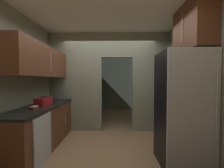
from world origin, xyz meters
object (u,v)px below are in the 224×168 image
(refrigerator, at_px, (182,109))
(book_stack, at_px, (34,108))
(dishwasher, at_px, (43,140))
(boombox, at_px, (44,101))

(refrigerator, xyz_separation_m, book_stack, (-2.61, 0.18, -0.02))
(refrigerator, xyz_separation_m, dishwasher, (-2.34, -0.03, -0.53))
(book_stack, bearing_deg, boombox, 91.09)
(boombox, bearing_deg, refrigerator, -11.93)
(refrigerator, xyz_separation_m, boombox, (-2.62, 0.55, 0.03))
(dishwasher, height_order, book_stack, book_stack)
(refrigerator, relative_size, boombox, 4.62)
(dishwasher, bearing_deg, book_stack, 143.00)
(boombox, relative_size, book_stack, 2.41)
(dishwasher, distance_m, book_stack, 0.61)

